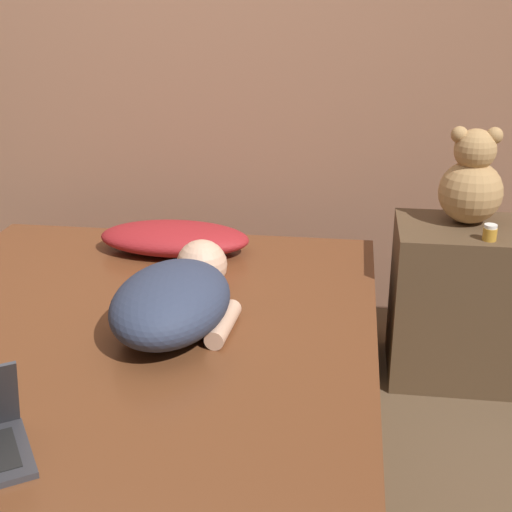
% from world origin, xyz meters
% --- Properties ---
extents(ground_plane, '(12.00, 12.00, 0.00)m').
position_xyz_m(ground_plane, '(0.00, 0.00, 0.00)').
color(ground_plane, brown).
extents(wall_back, '(8.00, 0.06, 2.60)m').
position_xyz_m(wall_back, '(0.00, 1.23, 1.30)').
color(wall_back, '#996B51').
rests_on(wall_back, ground_plane).
extents(bed, '(1.63, 1.91, 0.44)m').
position_xyz_m(bed, '(0.00, 0.00, 0.22)').
color(bed, brown).
rests_on(bed, ground_plane).
extents(nightstand, '(0.53, 0.40, 0.61)m').
position_xyz_m(nightstand, '(1.14, 0.66, 0.30)').
color(nightstand, brown).
rests_on(nightstand, ground_plane).
extents(pillow, '(0.60, 0.31, 0.11)m').
position_xyz_m(pillow, '(0.01, 0.70, 0.49)').
color(pillow, maroon).
rests_on(pillow, bed).
extents(person_lying, '(0.39, 0.70, 0.20)m').
position_xyz_m(person_lying, '(0.17, 0.07, 0.53)').
color(person_lying, '#2D3851').
rests_on(person_lying, bed).
extents(teddy_bear, '(0.23, 0.23, 0.36)m').
position_xyz_m(teddy_bear, '(1.13, 0.71, 0.76)').
color(teddy_bear, tan).
rests_on(teddy_bear, nightstand).
extents(bottle_amber, '(0.05, 0.05, 0.06)m').
position_xyz_m(bottle_amber, '(1.18, 0.52, 0.64)').
color(bottle_amber, gold).
rests_on(bottle_amber, nightstand).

